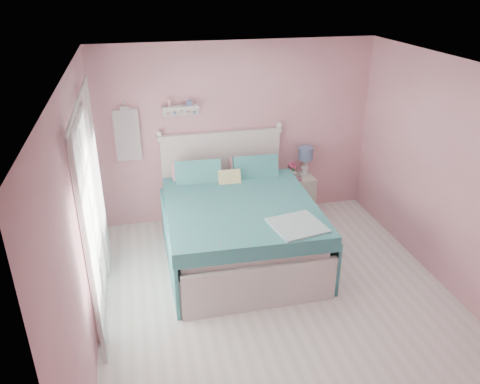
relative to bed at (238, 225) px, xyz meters
name	(u,v)px	position (x,y,z in m)	size (l,w,h in m)	color
floor	(280,301)	(0.25, -1.08, -0.43)	(4.50, 4.50, 0.00)	silver
room_shell	(286,174)	(0.25, -1.08, 1.15)	(4.50, 4.50, 4.50)	#C37B88
bed	(238,225)	(0.00, 0.00, 0.00)	(1.88, 2.35, 1.35)	silver
nightstand	(298,195)	(1.16, 0.93, -0.12)	(0.43, 0.42, 0.62)	beige
table_lamp	(306,155)	(1.27, 1.01, 0.49)	(0.22, 0.22, 0.44)	white
vase	(292,172)	(1.06, 0.97, 0.25)	(0.13, 0.13, 0.14)	silver
teacup	(299,179)	(1.10, 0.78, 0.22)	(0.09, 0.09, 0.07)	#C18192
roses	(293,165)	(1.06, 0.97, 0.37)	(0.14, 0.11, 0.12)	#BC406A
wall_shelf	(180,108)	(-0.55, 1.11, 1.30)	(0.50, 0.15, 0.25)	silver
hanging_dress	(127,136)	(-1.30, 1.10, 0.97)	(0.34, 0.03, 0.72)	white
french_door	(91,221)	(-1.72, -0.68, 0.64)	(0.04, 1.32, 2.16)	silver
curtain_near	(91,250)	(-1.67, -1.43, 0.75)	(0.04, 0.40, 2.32)	white
curtain_far	(98,183)	(-1.67, 0.06, 0.75)	(0.04, 0.40, 2.32)	white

